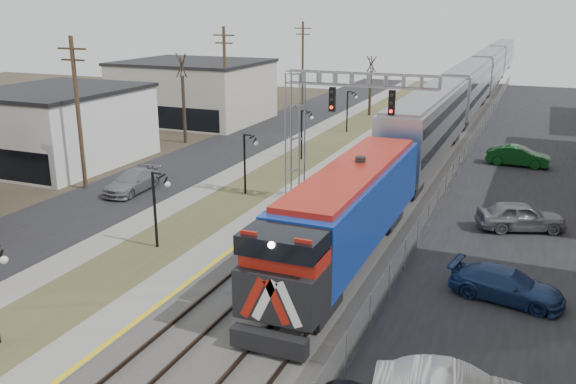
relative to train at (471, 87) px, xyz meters
The scene contains 18 objects.
street_west 36.12m from the train, 118.18° to the right, with size 7.00×120.00×0.04m, color black.
sidewalk 34.23m from the train, 111.50° to the right, with size 2.00×120.00×0.08m, color gray.
grass_median 33.25m from the train, 106.67° to the right, with size 4.00×120.00×0.06m, color #474E29.
platform 32.51m from the train, 101.58° to the right, with size 2.00×120.00×0.24m, color gray.
ballast_bed 31.89m from the train, 92.71° to the right, with size 8.00×120.00×0.20m, color #595651.
platform_edge 32.34m from the train, 100.04° to the right, with size 0.24×120.00×0.01m, color gold.
track_near 32.03m from the train, 96.29° to the right, with size 1.58×120.00×0.15m.
track_far 31.84m from the train, 90.00° to the right, with size 1.58×120.00×0.15m.
train is the anchor object (origin of this frame).
signal_gantry 39.06m from the train, 96.31° to the right, with size 9.00×1.07×8.15m.
lampposts 49.38m from the train, 101.09° to the right, with size 0.14×62.14×4.00m.
utility_poles 46.32m from the train, 115.61° to the right, with size 0.28×80.28×10.00m.
fence 31.92m from the train, 85.14° to the right, with size 0.04×120.00×1.60m, color gray.
bare_trees 33.22m from the train, 123.14° to the right, with size 12.30×42.30×5.95m.
car_lot_d 48.61m from the train, 81.43° to the right, with size 1.88×4.63×1.34m, color navy.
car_lot_e 39.70m from the train, 79.28° to the right, with size 1.87×4.65×1.58m, color slate.
car_lot_f 25.10m from the train, 74.90° to the right, with size 1.61×4.61×1.52m, color #0C3C13.
car_street_b 44.47m from the train, 111.86° to the right, with size 1.94×4.78×1.39m, color gray.
Camera 1 is at (13.25, -5.99, 11.78)m, focal length 38.00 mm.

